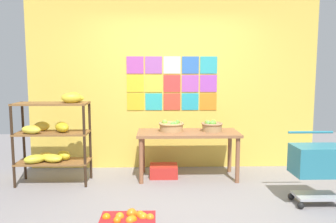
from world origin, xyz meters
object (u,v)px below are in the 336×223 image
Objects in this scene: display_table at (188,138)px; fruit_basket_centre at (212,126)px; produce_crate_under_table at (164,171)px; fruit_basket_right at (171,126)px; banana_shelf_unit at (54,130)px; shopping_cart at (318,163)px.

fruit_basket_centre is (0.35, 0.03, 0.17)m from display_table.
fruit_basket_centre is 0.98m from produce_crate_under_table.
display_table is 0.30m from fruit_basket_right.
display_table is (1.87, 0.19, -0.16)m from banana_shelf_unit.
fruit_basket_centre is 0.59m from fruit_basket_right.
fruit_basket_centre is at bearing 140.27° from shopping_cart.
shopping_cart is at bearing -44.68° from fruit_basket_centre.
shopping_cart is at bearing -14.34° from banana_shelf_unit.
display_table is at bearing -11.43° from fruit_basket_right.
shopping_cart is (1.78, -1.07, 0.40)m from produce_crate_under_table.
shopping_cart is (3.28, -0.84, -0.26)m from banana_shelf_unit.
produce_crate_under_table is (1.51, 0.23, -0.67)m from banana_shelf_unit.
banana_shelf_unit is 3.43× the size of fruit_basket_right.
shopping_cart is at bearing -35.95° from display_table.
banana_shelf_unit is 1.64m from fruit_basket_right.
banana_shelf_unit is 2.23m from fruit_basket_centre.
fruit_basket_right is at bearing 8.36° from banana_shelf_unit.
display_table is 4.70× the size of fruit_basket_centre.
banana_shelf_unit reaches higher than fruit_basket_right.
display_table reaches higher than produce_crate_under_table.
fruit_basket_right is at bearing 5.75° from produce_crate_under_table.
banana_shelf_unit is at bearing 170.61° from shopping_cart.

